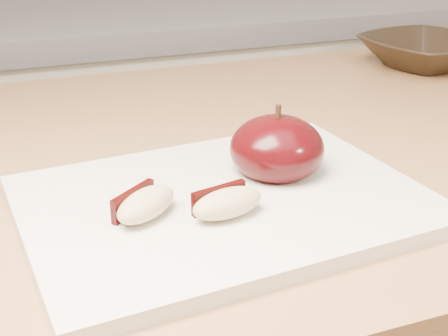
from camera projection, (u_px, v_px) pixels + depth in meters
name	position (u px, v px, depth m)	size (l,w,h in m)	color
back_cabinet	(106.00, 213.00, 1.42)	(2.40, 0.62, 0.94)	silver
cutting_board	(224.00, 203.00, 0.52)	(0.33, 0.24, 0.01)	silver
apple_half	(277.00, 149.00, 0.55)	(0.10, 0.10, 0.07)	black
apple_wedge_a	(145.00, 204.00, 0.48)	(0.07, 0.06, 0.02)	tan
apple_wedge_b	(227.00, 203.00, 0.48)	(0.07, 0.04, 0.02)	tan
bowl	(425.00, 52.00, 0.94)	(0.18, 0.18, 0.04)	black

